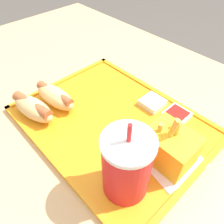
% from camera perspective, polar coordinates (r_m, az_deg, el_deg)
% --- Properties ---
extents(ground_plane, '(8.00, 8.00, 0.00)m').
position_cam_1_polar(ground_plane, '(1.22, -0.57, -26.25)').
color(ground_plane, '#4C4742').
extents(dining_table, '(1.41, 0.87, 0.76)m').
position_cam_1_polar(dining_table, '(0.87, -0.76, -18.15)').
color(dining_table, tan).
rests_on(dining_table, ground_plane).
extents(food_tray, '(0.44, 0.34, 0.01)m').
position_cam_1_polar(food_tray, '(0.53, -0.00, -2.65)').
color(food_tray, orange).
rests_on(food_tray, dining_table).
extents(paper_napkin, '(0.15, 0.13, 0.00)m').
position_cam_1_polar(paper_napkin, '(0.48, 13.93, -10.89)').
color(paper_napkin, white).
rests_on(paper_napkin, food_tray).
extents(soda_cup, '(0.09, 0.09, 0.17)m').
position_cam_1_polar(soda_cup, '(0.37, 3.82, -13.79)').
color(soda_cup, red).
rests_on(soda_cup, food_tray).
extents(hot_dog_far, '(0.13, 0.07, 0.05)m').
position_cam_1_polar(hot_dog_far, '(0.56, -19.93, 1.06)').
color(hot_dog_far, '#DBB270').
rests_on(hot_dog_far, food_tray).
extents(hot_dog_near, '(0.13, 0.07, 0.05)m').
position_cam_1_polar(hot_dog_near, '(0.57, -14.62, 4.00)').
color(hot_dog_near, '#DBB270').
rests_on(hot_dog_near, food_tray).
extents(fries_carton, '(0.10, 0.08, 0.12)m').
position_cam_1_polar(fries_carton, '(0.45, 14.81, -8.72)').
color(fries_carton, gold).
rests_on(fries_carton, food_tray).
extents(sauce_cup_mayo, '(0.05, 0.05, 0.02)m').
position_cam_1_polar(sauce_cup_mayo, '(0.57, 10.54, 2.47)').
color(sauce_cup_mayo, silver).
rests_on(sauce_cup_mayo, food_tray).
extents(sauce_cup_ketchup, '(0.05, 0.05, 0.02)m').
position_cam_1_polar(sauce_cup_ketchup, '(0.55, 16.55, -0.78)').
color(sauce_cup_ketchup, silver).
rests_on(sauce_cup_ketchup, food_tray).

